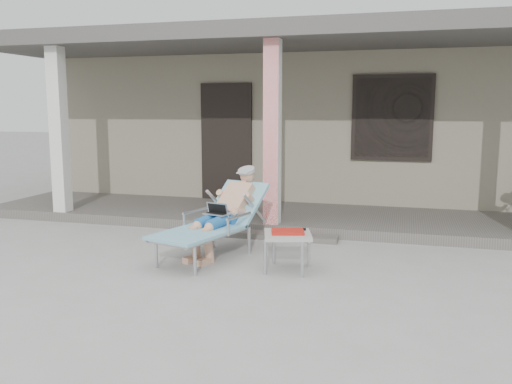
% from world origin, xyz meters
% --- Properties ---
extents(ground, '(60.00, 60.00, 0.00)m').
position_xyz_m(ground, '(0.00, 0.00, 0.00)').
color(ground, '#9E9E99').
rests_on(ground, ground).
extents(house, '(10.40, 5.40, 3.30)m').
position_xyz_m(house, '(0.00, 6.50, 1.67)').
color(house, gray).
rests_on(house, ground).
extents(porch_deck, '(10.00, 2.00, 0.15)m').
position_xyz_m(porch_deck, '(0.00, 3.00, 0.07)').
color(porch_deck, '#605B56').
rests_on(porch_deck, ground).
extents(porch_overhang, '(10.00, 2.30, 2.85)m').
position_xyz_m(porch_overhang, '(0.00, 2.95, 2.79)').
color(porch_overhang, silver).
rests_on(porch_overhang, porch_deck).
extents(porch_step, '(2.00, 0.30, 0.07)m').
position_xyz_m(porch_step, '(0.00, 1.85, 0.04)').
color(porch_step, '#605B56').
rests_on(porch_step, ground).
extents(lounger, '(1.12, 1.81, 1.14)m').
position_xyz_m(lounger, '(-0.35, 0.83, 0.70)').
color(lounger, '#B7B7BC').
rests_on(lounger, ground).
extents(side_table, '(0.63, 0.63, 0.46)m').
position_xyz_m(side_table, '(0.61, 0.41, 0.39)').
color(side_table, '#A3A39E').
rests_on(side_table, ground).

